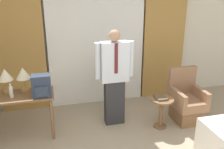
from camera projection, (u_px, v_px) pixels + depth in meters
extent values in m
cube|color=silver|center=(95.00, 39.00, 5.16)|extent=(10.00, 0.06, 2.70)
cube|color=white|center=(97.00, 43.00, 5.06)|extent=(1.96, 0.06, 2.58)
cube|color=#B28442|center=(20.00, 48.00, 4.72)|extent=(0.93, 0.06, 2.58)
cube|color=#B28442|center=(164.00, 40.00, 5.41)|extent=(0.93, 0.06, 2.58)
cube|color=brown|center=(16.00, 96.00, 3.96)|extent=(1.18, 0.54, 0.03)
cylinder|color=brown|center=(52.00, 119.00, 4.02)|extent=(0.05, 0.05, 0.73)
cylinder|color=brown|center=(51.00, 108.00, 4.40)|extent=(0.05, 0.05, 0.73)
cylinder|color=tan|center=(8.00, 92.00, 4.04)|extent=(0.12, 0.12, 0.04)
cylinder|color=tan|center=(7.00, 85.00, 4.00)|extent=(0.02, 0.02, 0.18)
cone|color=beige|center=(5.00, 75.00, 3.94)|extent=(0.23, 0.23, 0.19)
cylinder|color=tan|center=(25.00, 90.00, 4.10)|extent=(0.12, 0.12, 0.04)
cylinder|color=tan|center=(24.00, 84.00, 4.06)|extent=(0.02, 0.02, 0.18)
cone|color=beige|center=(23.00, 73.00, 4.00)|extent=(0.23, 0.23, 0.19)
cylinder|color=silver|center=(11.00, 92.00, 3.85)|extent=(0.06, 0.06, 0.18)
cylinder|color=silver|center=(10.00, 85.00, 3.81)|extent=(0.03, 0.03, 0.05)
cube|color=#2D384C|center=(41.00, 86.00, 3.86)|extent=(0.29, 0.19, 0.35)
cube|color=#2D384C|center=(42.00, 92.00, 3.78)|extent=(0.20, 0.03, 0.16)
cube|color=#2D2D33|center=(114.00, 102.00, 4.50)|extent=(0.35, 0.18, 0.83)
cube|color=silver|center=(114.00, 62.00, 4.25)|extent=(0.48, 0.22, 0.69)
cube|color=#5B1E23|center=(116.00, 59.00, 4.11)|extent=(0.06, 0.01, 0.52)
cylinder|color=silver|center=(98.00, 61.00, 4.17)|extent=(0.11, 0.11, 0.62)
cylinder|color=silver|center=(131.00, 59.00, 4.30)|extent=(0.11, 0.11, 0.62)
sphere|color=tan|center=(115.00, 36.00, 4.10)|extent=(0.20, 0.20, 0.20)
cube|color=brown|center=(186.00, 113.00, 4.66)|extent=(0.46, 0.52, 0.29)
cube|color=#936B4C|center=(187.00, 102.00, 4.59)|extent=(0.54, 0.61, 0.16)
cube|color=#936B4C|center=(182.00, 80.00, 4.71)|extent=(0.54, 0.10, 0.52)
cube|color=#936B4C|center=(177.00, 95.00, 4.47)|extent=(0.08, 0.61, 0.18)
cube|color=#936B4C|center=(200.00, 93.00, 4.58)|extent=(0.08, 0.61, 0.18)
cylinder|color=brown|center=(160.00, 126.00, 4.49)|extent=(0.23, 0.23, 0.02)
cylinder|color=brown|center=(161.00, 114.00, 4.40)|extent=(0.07, 0.07, 0.53)
cylinder|color=brown|center=(162.00, 99.00, 4.31)|extent=(0.41, 0.41, 0.02)
cube|color=brown|center=(161.00, 98.00, 4.31)|extent=(0.18, 0.23, 0.03)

